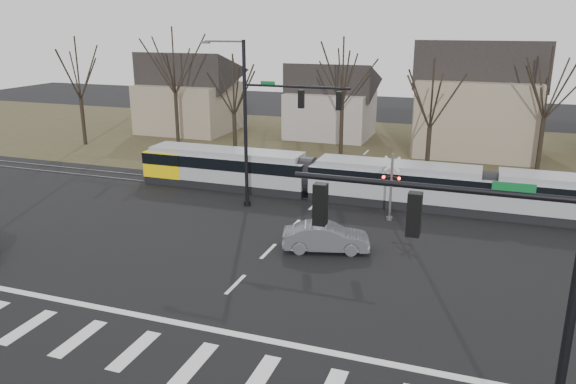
% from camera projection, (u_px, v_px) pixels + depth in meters
% --- Properties ---
extents(ground, '(140.00, 140.00, 0.00)m').
position_uv_depth(ground, '(215.00, 305.00, 23.15)').
color(ground, black).
extents(grass_verge, '(140.00, 28.00, 0.01)m').
position_uv_depth(grass_verge, '(371.00, 148.00, 52.02)').
color(grass_verge, '#38331E').
rests_on(grass_verge, ground).
extents(crosswalk, '(27.00, 2.60, 0.01)m').
position_uv_depth(crosswalk, '(164.00, 357.00, 19.54)').
color(crosswalk, silver).
rests_on(crosswalk, ground).
extents(stop_line, '(28.00, 0.35, 0.01)m').
position_uv_depth(stop_line, '(194.00, 326.00, 21.53)').
color(stop_line, silver).
rests_on(stop_line, ground).
extents(lane_dashes, '(0.18, 30.00, 0.01)m').
position_uv_depth(lane_dashes, '(323.00, 196.00, 37.58)').
color(lane_dashes, silver).
rests_on(lane_dashes, ground).
extents(rail_pair, '(90.00, 1.52, 0.06)m').
position_uv_depth(rail_pair, '(322.00, 197.00, 37.40)').
color(rail_pair, '#59595E').
rests_on(rail_pair, ground).
extents(tram, '(35.39, 2.63, 2.68)m').
position_uv_depth(tram, '(394.00, 182.00, 35.66)').
color(tram, gray).
rests_on(tram, ground).
extents(sedan, '(3.81, 5.18, 1.45)m').
position_uv_depth(sedan, '(326.00, 237.00, 28.46)').
color(sedan, '#55565D').
rests_on(sedan, ground).
extents(signal_pole_near_right, '(6.72, 0.44, 8.00)m').
position_uv_depth(signal_pole_near_right, '(483.00, 293.00, 13.01)').
color(signal_pole_near_right, black).
rests_on(signal_pole_near_right, ground).
extents(signal_pole_far, '(9.28, 0.44, 10.20)m').
position_uv_depth(signal_pole_far, '(270.00, 118.00, 33.54)').
color(signal_pole_far, black).
rests_on(signal_pole_far, ground).
extents(rail_crossing_signal, '(1.08, 0.36, 4.00)m').
position_uv_depth(rail_crossing_signal, '(391.00, 189.00, 32.55)').
color(rail_crossing_signal, '#59595B').
rests_on(rail_crossing_signal, ground).
extents(tree_row, '(59.20, 7.20, 10.00)m').
position_uv_depth(tree_row, '(383.00, 103.00, 44.52)').
color(tree_row, black).
rests_on(tree_row, ground).
extents(house_a, '(9.72, 8.64, 8.60)m').
position_uv_depth(house_a, '(188.00, 89.00, 58.91)').
color(house_a, gray).
rests_on(house_a, ground).
extents(house_b, '(8.64, 7.56, 7.65)m').
position_uv_depth(house_b, '(331.00, 97.00, 56.07)').
color(house_b, gray).
rests_on(house_b, ground).
extents(house_c, '(10.80, 8.64, 10.10)m').
position_uv_depth(house_c, '(478.00, 94.00, 48.53)').
color(house_c, gray).
rests_on(house_c, ground).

